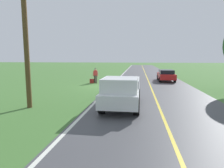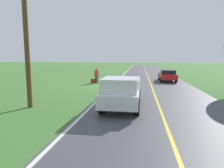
{
  "view_description": "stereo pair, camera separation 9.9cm",
  "coord_description": "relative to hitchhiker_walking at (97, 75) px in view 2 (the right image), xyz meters",
  "views": [
    {
      "loc": [
        -3.58,
        19.41,
        2.88
      ],
      "look_at": [
        -2.2,
        9.44,
        1.52
      ],
      "focal_mm": 31.12,
      "sensor_mm": 36.0,
      "label": 1
    },
    {
      "loc": [
        -3.67,
        19.4,
        2.88
      ],
      "look_at": [
        -2.2,
        9.44,
        1.52
      ],
      "focal_mm": 31.12,
      "sensor_mm": 36.0,
      "label": 2
    }
  ],
  "objects": [
    {
      "name": "ground_plane",
      "position": [
        -1.3,
        2.21,
        -0.98
      ],
      "size": [
        200.0,
        200.0,
        0.0
      ],
      "primitive_type": "plane",
      "color": "#427033"
    },
    {
      "name": "road_surface",
      "position": [
        -6.11,
        2.21,
        -0.98
      ],
      "size": [
        8.37,
        120.0,
        0.0
      ],
      "primitive_type": "cube",
      "color": "#47474C",
      "rests_on": "ground"
    },
    {
      "name": "lane_edge_line",
      "position": [
        -2.1,
        2.21,
        -0.98
      ],
      "size": [
        0.16,
        117.6,
        0.0
      ],
      "primitive_type": "cube",
      "color": "silver",
      "rests_on": "ground"
    },
    {
      "name": "lane_centre_line",
      "position": [
        -6.11,
        2.21,
        -0.98
      ],
      "size": [
        0.14,
        117.6,
        0.0
      ],
      "primitive_type": "cube",
      "color": "gold",
      "rests_on": "ground"
    },
    {
      "name": "hitchhiker_walking",
      "position": [
        0.0,
        0.0,
        0.0
      ],
      "size": [
        0.62,
        0.51,
        1.75
      ],
      "color": "#4C473D",
      "rests_on": "ground"
    },
    {
      "name": "suitcase_carried",
      "position": [
        0.41,
        0.11,
        -0.73
      ],
      "size": [
        0.47,
        0.23,
        0.49
      ],
      "primitive_type": "cube",
      "rotation": [
        0.0,
        0.0,
        1.64
      ],
      "color": "maroon",
      "rests_on": "ground"
    },
    {
      "name": "pickup_truck_passing",
      "position": [
        -3.92,
        10.53,
        -0.01
      ],
      "size": [
        2.14,
        5.42,
        1.82
      ],
      "color": "silver",
      "rests_on": "ground"
    },
    {
      "name": "sedan_near_oncoming",
      "position": [
        -8.27,
        -3.15,
        -0.23
      ],
      "size": [
        1.95,
        4.41,
        1.41
      ],
      "color": "red",
      "rests_on": "ground"
    },
    {
      "name": "utility_pole_roadside",
      "position": [
        1.4,
        11.32,
        3.17
      ],
      "size": [
        0.28,
        0.28,
        8.3
      ],
      "primitive_type": "cylinder",
      "color": "brown",
      "rests_on": "ground"
    }
  ]
}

